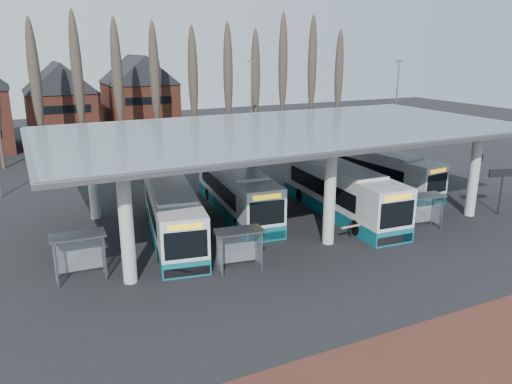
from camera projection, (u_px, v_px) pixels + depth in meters
name	position (u px, v px, depth m)	size (l,w,h in m)	color
ground	(352.00, 258.00, 28.33)	(140.00, 140.00, 0.00)	black
station_canopy	(285.00, 137.00, 33.64)	(32.00, 16.00, 6.34)	beige
poplar_row	(174.00, 73.00, 54.35)	(45.10, 1.10, 14.50)	#473D33
townhouse_row	(17.00, 96.00, 58.04)	(36.80, 10.30, 12.25)	brown
lamp_post_b	(251.00, 109.00, 51.79)	(0.80, 0.16, 10.17)	slate
lamp_post_c	(396.00, 108.00, 52.48)	(0.80, 0.16, 10.17)	slate
bus_0	(172.00, 213.00, 30.99)	(4.57, 12.20, 3.32)	silver
bus_1	(236.00, 191.00, 35.74)	(3.88, 12.38, 3.38)	silver
bus_2	(340.00, 191.00, 35.37)	(3.59, 12.94, 3.55)	silver
bus_3	(379.00, 171.00, 41.79)	(3.60, 11.82, 3.23)	silver
shelter_0	(79.00, 246.00, 25.26)	(2.75, 1.47, 2.50)	gray
shelter_1	(239.00, 240.00, 26.37)	(2.64, 1.57, 2.32)	gray
shelter_2	(423.00, 204.00, 32.39)	(2.67, 1.58, 2.35)	gray
info_sign_0	(503.00, 176.00, 34.93)	(2.19, 0.69, 3.33)	black
info_sign_1	(476.00, 164.00, 37.75)	(2.26, 1.01, 3.55)	black
barrier	(355.00, 226.00, 30.89)	(2.14, 0.59, 1.07)	black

